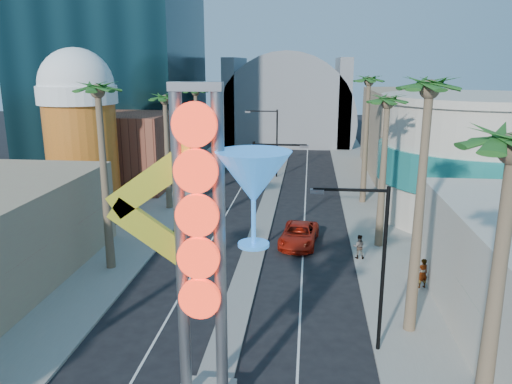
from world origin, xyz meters
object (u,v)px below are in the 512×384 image
at_px(neon_sign, 223,235).
at_px(pedestrian_b, 359,247).
at_px(red_pickup, 299,235).
at_px(pedestrian_a, 422,273).

distance_m(neon_sign, pedestrian_b, 18.69).
bearing_deg(red_pickup, pedestrian_a, -36.73).
relative_size(pedestrian_a, pedestrian_b, 1.10).
relative_size(red_pickup, pedestrian_b, 3.32).
height_order(neon_sign, pedestrian_b, neon_sign).
xyz_separation_m(pedestrian_a, pedestrian_b, (-3.32, 4.33, -0.08)).
bearing_deg(red_pickup, neon_sign, -91.06).
relative_size(neon_sign, red_pickup, 2.26).
bearing_deg(pedestrian_a, red_pickup, -63.44).
distance_m(neon_sign, pedestrian_a, 16.72).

